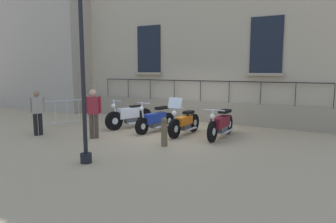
% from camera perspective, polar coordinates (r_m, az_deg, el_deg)
% --- Properties ---
extents(ground_plane, '(60.00, 60.00, 0.00)m').
position_cam_1_polar(ground_plane, '(11.28, 0.98, -3.78)').
color(ground_plane, tan).
extents(building_facade, '(0.82, 12.11, 6.78)m').
position_cam_1_polar(building_facade, '(13.73, 6.79, 11.94)').
color(building_facade, tan).
rests_on(building_facade, ground_plane).
extents(motorcycle_white, '(2.05, 0.89, 1.12)m').
position_cam_1_polar(motorcycle_white, '(12.04, -7.16, -0.92)').
color(motorcycle_white, black).
rests_on(motorcycle_white, ground_plane).
extents(motorcycle_blue, '(2.10, 0.68, 1.12)m').
position_cam_1_polar(motorcycle_blue, '(11.28, -2.29, -1.59)').
color(motorcycle_blue, black).
rests_on(motorcycle_blue, ground_plane).
extents(motorcycle_orange, '(2.06, 0.60, 1.36)m').
position_cam_1_polar(motorcycle_orange, '(10.72, 3.03, -2.12)').
color(motorcycle_orange, black).
rests_on(motorcycle_orange, ground_plane).
extents(motorcycle_maroon, '(2.20, 0.70, 1.02)m').
position_cam_1_polar(motorcycle_maroon, '(10.42, 9.77, -2.35)').
color(motorcycle_maroon, black).
rests_on(motorcycle_maroon, ground_plane).
extents(crowd_barrier, '(2.34, 0.96, 1.05)m').
position_cam_1_polar(crowd_barrier, '(13.17, -17.13, 0.05)').
color(crowd_barrier, '#B7B7BF').
rests_on(crowd_barrier, ground_plane).
extents(bollard, '(0.19, 0.19, 0.86)m').
position_cam_1_polar(bollard, '(9.14, -0.70, -3.78)').
color(bollard, brown).
rests_on(bollard, ground_plane).
extents(pedestrian_standing, '(0.48, 0.36, 1.55)m').
position_cam_1_polar(pedestrian_standing, '(11.48, -23.04, 0.18)').
color(pedestrian_standing, black).
rests_on(pedestrian_standing, ground_plane).
extents(pedestrian_walking, '(0.39, 0.45, 1.63)m').
position_cam_1_polar(pedestrian_walking, '(10.39, -13.63, 0.11)').
color(pedestrian_walking, '#47382D').
rests_on(pedestrian_walking, ground_plane).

